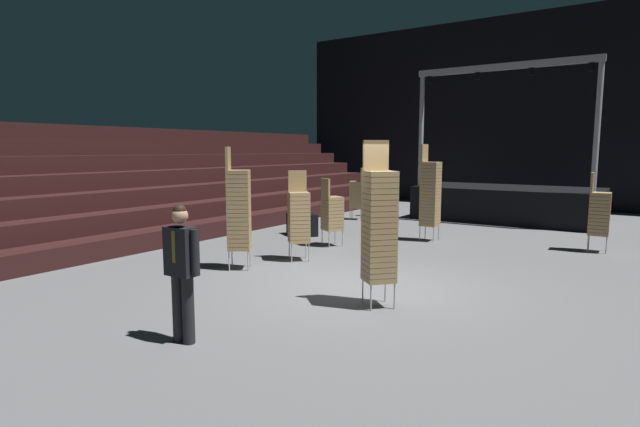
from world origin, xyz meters
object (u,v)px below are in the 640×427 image
Objects in this scene: stage_riser at (507,201)px; chair_stack_front_right at (299,216)px; chair_stack_mid_left at (332,212)px; chair_stack_rear_left at (357,194)px; equipment_road_case at (302,224)px; chair_stack_mid_centre at (430,193)px; chair_stack_mid_right at (239,209)px; chair_stack_front_left at (599,212)px; chair_stack_rear_right at (379,225)px; man_with_tie at (181,265)px.

stage_riser reaches higher than chair_stack_front_right.
chair_stack_front_right is 1.15× the size of chair_stack_mid_left.
equipment_road_case is at bearing 165.57° from chair_stack_rear_left.
stage_riser is 5.21m from chair_stack_rear_left.
chair_stack_mid_centre is (1.48, 3.86, 0.29)m from chair_stack_front_right.
chair_stack_mid_left is 0.69× the size of chair_stack_mid_right.
stage_riser is 7.66m from equipment_road_case.
stage_riser reaches higher than chair_stack_front_left.
stage_riser reaches higher than chair_stack_rear_right.
man_with_tie is at bearing -2.29° from chair_stack_mid_right.
stage_riser is 2.99× the size of chair_stack_front_right.
chair_stack_front_right is (-1.57, 4.61, -0.01)m from man_with_tie.
man_with_tie is at bearing -24.34° from chair_stack_front_left.
chair_stack_mid_left is 0.67× the size of chair_stack_mid_centre.
man_with_tie is 8.48m from chair_stack_mid_centre.
chair_stack_front_left reaches higher than man_with_tie.
chair_stack_mid_left is at bearing -176.88° from chair_stack_rear_left.
chair_stack_front_left is at bearing 15.63° from equipment_road_case.
chair_stack_mid_right is (-2.11, 3.29, 0.24)m from man_with_tie.
chair_stack_rear_left is 3.73m from equipment_road_case.
chair_stack_front_right reaches higher than man_with_tie.
chair_stack_mid_right reaches higher than chair_stack_rear_left.
chair_stack_rear_left reaches higher than man_with_tie.
chair_stack_front_left is 7.69m from chair_stack_rear_left.
chair_stack_mid_centre is 2.84× the size of equipment_road_case.
chair_stack_rear_left is at bearing -106.17° from chair_stack_rear_right.
equipment_road_case is (0.30, -3.67, -0.60)m from chair_stack_rear_left.
man_with_tie is 0.68× the size of chair_stack_rear_right.
chair_stack_front_left is 7.06m from chair_stack_rear_right.
chair_stack_front_right is 1.09× the size of chair_stack_rear_left.
chair_stack_rear_right is (1.46, -5.80, 0.00)m from chair_stack_mid_centre.
chair_stack_front_left reaches higher than chair_stack_mid_left.
chair_stack_front_right is 1.44m from chair_stack_mid_right.
stage_riser is 2.30× the size of chair_stack_rear_right.
chair_stack_rear_left is (-3.63, 2.48, -0.38)m from chair_stack_mid_centre.
chair_stack_mid_centre reaches higher than chair_stack_mid_left.
stage_riser is 13.77m from man_with_tie.
chair_stack_rear_right is at bearing -86.33° from stage_riser.
man_with_tie is 0.98× the size of chair_stack_rear_left.
chair_stack_rear_right is at bearing -167.58° from chair_stack_rear_left.
stage_riser is 3.27× the size of chair_stack_rear_left.
chair_stack_mid_centre is at bearing -80.20° from chair_stack_front_left.
chair_stack_rear_right reaches higher than chair_stack_mid_left.
chair_stack_front_left is 2.09× the size of equipment_road_case.
chair_stack_mid_right is (-2.76, -10.46, 0.60)m from stage_riser.
chair_stack_mid_right is at bearing -65.24° from chair_stack_mid_left.
stage_riser is at bearing 171.63° from chair_stack_mid_centre.
chair_stack_rear_left is 0.70× the size of chair_stack_rear_right.
chair_stack_rear_right is at bearing -22.23° from chair_stack_front_left.
chair_stack_mid_centre reaches higher than chair_stack_rear_left.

